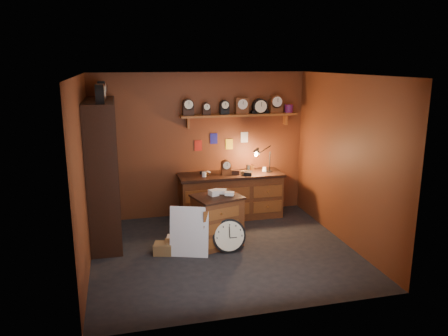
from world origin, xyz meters
TOP-DOWN VIEW (x-y plane):
  - floor at (0.00, 0.00)m, footprint 4.00×4.00m
  - room_shell at (0.04, 0.11)m, footprint 4.02×3.62m
  - shelving_unit at (-1.79, 0.98)m, footprint 0.47×1.60m
  - workbench at (0.50, 1.47)m, footprint 1.96×0.66m
  - low_cabinet at (-0.03, 0.29)m, footprint 0.86×0.78m
  - big_round_clock at (0.08, -0.02)m, footprint 0.53×0.17m
  - white_panel at (-0.54, -0.01)m, footprint 0.61×0.35m
  - mini_fridge at (0.24, 1.39)m, footprint 0.53×0.55m
  - floor_box_a at (-0.93, 0.14)m, footprint 0.33×0.30m
  - floor_box_b at (-0.73, 0.50)m, footprint 0.24×0.27m
  - floor_box_c at (-0.76, 0.17)m, footprint 0.26×0.22m

SIDE VIEW (x-z plane):
  - floor at x=0.00m, z-range 0.00..0.00m
  - white_panel at x=-0.54m, z-range -0.39..0.39m
  - floor_box_b at x=-0.73m, z-range 0.00..0.12m
  - floor_box_a at x=-0.93m, z-range 0.00..0.17m
  - floor_box_c at x=-0.76m, z-range 0.00..0.19m
  - mini_fridge at x=0.24m, z-range 0.00..0.48m
  - big_round_clock at x=0.08m, z-range -0.01..0.52m
  - low_cabinet at x=-0.03m, z-range -0.01..0.90m
  - workbench at x=0.50m, z-range -0.21..1.15m
  - shelving_unit at x=-1.79m, z-range -0.03..2.54m
  - room_shell at x=0.04m, z-range 0.37..3.08m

